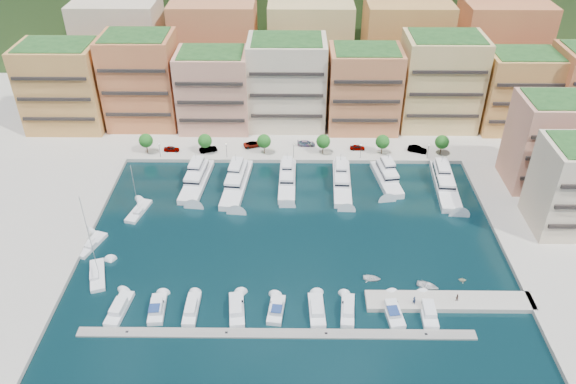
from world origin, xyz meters
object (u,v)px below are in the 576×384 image
tree_3 (323,141)px  person_0 (414,300)px  lamppost_4 (428,149)px  lamppost_2 (294,148)px  yacht_5 (386,176)px  car_0 (172,149)px  cruiser_5 (317,310)px  cruiser_6 (348,311)px  tree_0 (146,141)px  car_2 (253,144)px  sailboat_1 (91,245)px  car_5 (417,149)px  lamppost_3 (361,149)px  cruiser_2 (192,309)px  tree_5 (442,142)px  yacht_4 (342,181)px  yacht_1 (197,179)px  cruiser_0 (119,309)px  cruiser_3 (237,310)px  tree_2 (264,141)px  cruiser_8 (428,311)px  car_4 (357,147)px  tender_2 (428,286)px  sailboat_2 (139,212)px  cruiser_4 (276,310)px  car_3 (306,143)px  tender_0 (372,278)px  tree_4 (383,142)px  person_1 (457,297)px  yacht_6 (445,182)px  yacht_2 (237,181)px  sailboat_0 (97,276)px  tender_3 (462,280)px  lamppost_0 (159,148)px  lamppost_1 (226,148)px  yacht_3 (287,178)px  cruiser_7 (392,311)px  tree_1 (205,141)px

tree_3 → person_0: bearing=-75.3°
lamppost_4 → lamppost_2: bearing=180.0°
yacht_5 → car_0: yacht_5 is taller
cruiser_5 → cruiser_6: bearing=0.0°
tree_0 → car_2: 29.11m
sailboat_1 → car_5: (77.86, 40.27, 1.54)m
lamppost_3 → cruiser_2: bearing=-123.6°
tree_5 → cruiser_6: (-29.68, -58.09, -4.20)m
tree_0 → yacht_4: size_ratio=0.28×
yacht_1 → cruiser_0: size_ratio=2.17×
lamppost_4 → cruiser_3: bearing=-129.9°
person_0 → yacht_4: bearing=-29.7°
tree_2 → lamppost_3: tree_2 is taller
cruiser_8 → car_4: 60.86m
tender_2 → tree_2: bearing=57.8°
lamppost_2 → sailboat_2: size_ratio=0.32×
cruiser_0 → cruiser_4: size_ratio=1.22×
tree_0 → cruiser_4: size_ratio=0.76×
lamppost_3 → cruiser_8: size_ratio=0.48×
sailboat_1 → car_3: sailboat_1 is taller
tree_5 → tender_0: bearing=-116.2°
cruiser_4 → tree_4: bearing=65.0°
sailboat_1 → yacht_1: bearing=52.9°
yacht_5 → cruiser_8: bearing=-88.0°
yacht_5 → person_1: size_ratio=10.45×
cruiser_5 → yacht_6: bearing=52.4°
tree_4 → tender_2: bearing=-87.0°
cruiser_6 → cruiser_0: bearing=-180.0°
yacht_2 → tree_2: bearing=66.5°
tree_3 → cruiser_4: 59.30m
person_0 → tree_0: bearing=4.3°
cruiser_3 → person_1: bearing=3.3°
lamppost_2 → yacht_6: yacht_6 is taller
lamppost_4 → sailboat_0: 88.88m
tree_2 → tree_3: bearing=0.0°
tree_4 → tender_2: 51.44m
tree_2 → sailboat_0: (-31.69, -48.75, -4.43)m
cruiser_0 → tender_3: 67.36m
lamppost_3 → tender_2: (8.67, -48.89, -3.38)m
cruiser_0 → cruiser_6: bearing=0.0°
tree_4 → lamppost_0: size_ratio=1.35×
yacht_1 → cruiser_8: (49.90, -44.66, -0.54)m
lamppost_1 → yacht_5: (41.75, -9.61, -2.62)m
cruiser_4 → tree_2: bearing=94.8°
lamppost_4 → yacht_3: size_ratio=0.22×
lamppost_0 → cruiser_7: size_ratio=0.47×
sailboat_1 → tender_2: sailboat_1 is taller
tree_0 → tree_3: bearing=0.0°
tree_1 → cruiser_4: (20.86, -58.09, -4.17)m
tender_0 → tree_5: bearing=-16.2°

